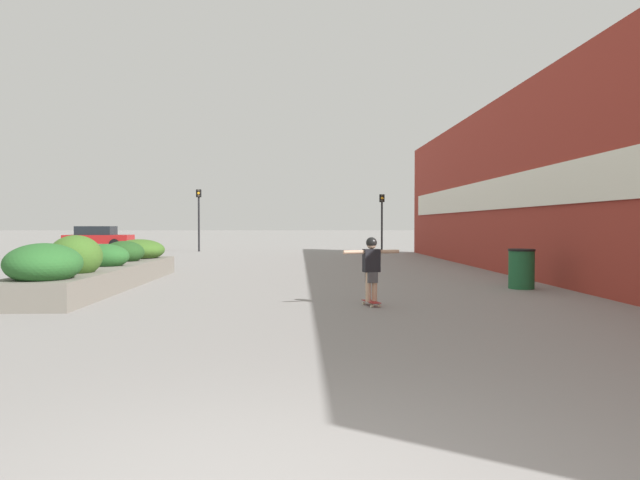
{
  "coord_description": "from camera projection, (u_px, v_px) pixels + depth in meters",
  "views": [
    {
      "loc": [
        0.18,
        -3.03,
        1.56
      ],
      "look_at": [
        0.74,
        12.02,
        1.15
      ],
      "focal_mm": 32.0,
      "sensor_mm": 36.0,
      "label": 1
    }
  ],
  "objects": [
    {
      "name": "car_leftmost",
      "position": [
        487.0,
        236.0,
        38.3
      ],
      "size": [
        4.32,
        1.99,
        1.46
      ],
      "rotation": [
        0.0,
        0.0,
        -1.57
      ],
      "color": "navy",
      "rests_on": "ground_plane"
    },
    {
      "name": "traffic_light_left",
      "position": [
        199.0,
        209.0,
        32.92
      ],
      "size": [
        0.28,
        0.3,
        3.59
      ],
      "color": "black",
      "rests_on": "ground_plane"
    },
    {
      "name": "skateboard",
      "position": [
        371.0,
        302.0,
        10.93
      ],
      "size": [
        0.33,
        0.58,
        0.09
      ],
      "rotation": [
        0.0,
        0.0,
        0.29
      ],
      "color": "maroon",
      "rests_on": "ground_plane"
    },
    {
      "name": "trash_bin",
      "position": [
        521.0,
        269.0,
        13.85
      ],
      "size": [
        0.64,
        0.64,
        0.97
      ],
      "color": "#1E5B33",
      "rests_on": "ground_plane"
    },
    {
      "name": "car_center_left",
      "position": [
        98.0,
        237.0,
        37.34
      ],
      "size": [
        4.16,
        1.92,
        1.45
      ],
      "rotation": [
        0.0,
        0.0,
        -1.57
      ],
      "color": "maroon",
      "rests_on": "ground_plane"
    },
    {
      "name": "planter_box",
      "position": [
        104.0,
        267.0,
        14.14
      ],
      "size": [
        1.62,
        8.61,
        1.33
      ],
      "color": "slate",
      "rests_on": "ground_plane"
    },
    {
      "name": "building_wall_right",
      "position": [
        538.0,
        180.0,
        16.08
      ],
      "size": [
        0.67,
        31.63,
        5.67
      ],
      "color": "maroon",
      "rests_on": "ground_plane"
    },
    {
      "name": "traffic_light_right",
      "position": [
        382.0,
        212.0,
        32.94
      ],
      "size": [
        0.28,
        0.3,
        3.31
      ],
      "color": "black",
      "rests_on": "ground_plane"
    },
    {
      "name": "skateboarder",
      "position": [
        371.0,
        262.0,
        10.91
      ],
      "size": [
        1.12,
        0.4,
        1.23
      ],
      "rotation": [
        0.0,
        0.0,
        0.29
      ],
      "color": "tan",
      "rests_on": "skateboard"
    }
  ]
}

